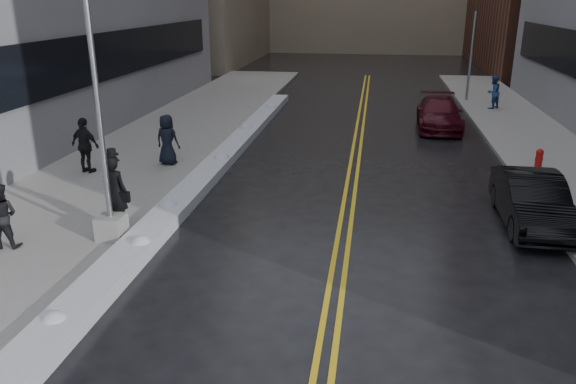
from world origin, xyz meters
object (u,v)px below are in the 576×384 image
at_px(pedestrian_c, 167,140).
at_px(car_black, 532,201).
at_px(car_maroon, 439,113).
at_px(pedestrian_b, 1,216).
at_px(lamppost, 103,147).
at_px(pedestrian_d, 85,145).
at_px(traffic_signal, 472,43).
at_px(pedestrian_east, 493,92).
at_px(pedestrian_fedora, 116,193).
at_px(fire_hydrant, 539,158).

bearing_deg(pedestrian_c, car_black, 172.66).
bearing_deg(car_maroon, car_black, -81.94).
bearing_deg(pedestrian_b, lamppost, -165.93).
height_order(lamppost, pedestrian_d, lamppost).
relative_size(traffic_signal, pedestrian_east, 3.38).
xyz_separation_m(lamppost, pedestrian_fedora, (-0.06, 0.53, -1.36)).
height_order(pedestrian_c, car_black, pedestrian_c).
xyz_separation_m(pedestrian_fedora, pedestrian_east, (12.82, 18.93, -0.13)).
relative_size(pedestrian_b, pedestrian_c, 0.90).
distance_m(traffic_signal, car_black, 19.32).
bearing_deg(pedestrian_c, lamppost, 108.12).
height_order(lamppost, pedestrian_east, lamppost).
bearing_deg(traffic_signal, pedestrian_d, -131.95).
bearing_deg(fire_hydrant, car_maroon, 112.65).
height_order(pedestrian_b, car_maroon, pedestrian_b).
distance_m(pedestrian_d, car_maroon, 16.00).
bearing_deg(pedestrian_fedora, fire_hydrant, -133.68).
relative_size(pedestrian_fedora, pedestrian_b, 1.25).
height_order(pedestrian_c, pedestrian_east, pedestrian_c).
bearing_deg(fire_hydrant, pedestrian_b, -148.78).
bearing_deg(pedestrian_c, pedestrian_d, 40.82).
bearing_deg(lamppost, pedestrian_fedora, 96.53).
relative_size(pedestrian_fedora, car_maroon, 0.41).
bearing_deg(pedestrian_east, pedestrian_c, -0.25).
bearing_deg(lamppost, pedestrian_east, 56.76).
distance_m(fire_hydrant, pedestrian_c, 13.30).
height_order(fire_hydrant, pedestrian_d, pedestrian_d).
bearing_deg(pedestrian_b, car_maroon, -133.65).
bearing_deg(car_maroon, pedestrian_east, 57.15).
xyz_separation_m(lamppost, car_black, (10.80, 2.89, -1.82)).
bearing_deg(pedestrian_c, fire_hydrant, -163.72).
xyz_separation_m(pedestrian_b, pedestrian_east, (15.12, 20.35, 0.07)).
bearing_deg(fire_hydrant, car_black, -106.36).
relative_size(fire_hydrant, pedestrian_b, 0.45).
bearing_deg(lamppost, fire_hydrant, 33.04).
distance_m(pedestrian_c, pedestrian_east, 18.78).
height_order(lamppost, car_maroon, lamppost).
relative_size(pedestrian_fedora, pedestrian_east, 1.15).
relative_size(lamppost, pedestrian_fedora, 3.74).
relative_size(lamppost, pedestrian_east, 4.29).
distance_m(traffic_signal, pedestrian_c, 20.11).
xyz_separation_m(pedestrian_c, car_maroon, (10.41, 8.13, -0.35)).
bearing_deg(pedestrian_c, car_maroon, -131.77).
xyz_separation_m(pedestrian_fedora, car_maroon, (9.55, 14.20, -0.45)).
height_order(lamppost, car_black, lamppost).
distance_m(lamppost, traffic_signal, 24.98).
height_order(pedestrian_east, car_black, pedestrian_east).
relative_size(pedestrian_b, car_black, 0.38).
distance_m(pedestrian_fedora, pedestrian_c, 6.12).
xyz_separation_m(lamppost, pedestrian_b, (-2.36, -0.88, -1.57)).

